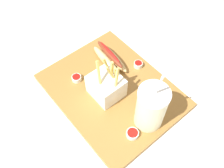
{
  "coord_description": "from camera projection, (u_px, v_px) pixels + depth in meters",
  "views": [
    {
      "loc": [
        0.37,
        -0.31,
        0.74
      ],
      "look_at": [
        0.0,
        0.0,
        0.05
      ],
      "focal_mm": 40.1,
      "sensor_mm": 36.0,
      "label": 1
    }
  ],
  "objects": [
    {
      "name": "fries_basket",
      "position": [
        106.0,
        86.0,
        0.82
      ],
      "size": [
        0.1,
        0.09,
        0.15
      ],
      "color": "white",
      "rests_on": "food_tray"
    },
    {
      "name": "hot_dog_1",
      "position": [
        110.0,
        58.0,
        0.91
      ],
      "size": [
        0.17,
        0.07,
        0.06
      ],
      "color": "#DBB775",
      "rests_on": "food_tray"
    },
    {
      "name": "ketchup_cup_2",
      "position": [
        77.0,
        78.0,
        0.88
      ],
      "size": [
        0.03,
        0.03,
        0.02
      ],
      "color": "white",
      "rests_on": "food_tray"
    },
    {
      "name": "ketchup_cup_1",
      "position": [
        132.0,
        134.0,
        0.76
      ],
      "size": [
        0.04,
        0.04,
        0.02
      ],
      "color": "white",
      "rests_on": "food_tray"
    },
    {
      "name": "soda_cup",
      "position": [
        151.0,
        108.0,
        0.73
      ],
      "size": [
        0.09,
        0.09,
        0.25
      ],
      "color": "beige",
      "rests_on": "food_tray"
    },
    {
      "name": "ketchup_cup_3",
      "position": [
        138.0,
        64.0,
        0.91
      ],
      "size": [
        0.03,
        0.03,
        0.02
      ],
      "color": "white",
      "rests_on": "food_tray"
    },
    {
      "name": "ground_plane",
      "position": [
        112.0,
        94.0,
        0.89
      ],
      "size": [
        2.4,
        2.4,
        0.02
      ],
      "primitive_type": "cube",
      "color": "silver"
    },
    {
      "name": "food_tray",
      "position": [
        112.0,
        91.0,
        0.87
      ],
      "size": [
        0.45,
        0.36,
        0.02
      ],
      "primitive_type": "cube",
      "color": "olive",
      "rests_on": "ground_plane"
    }
  ]
}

